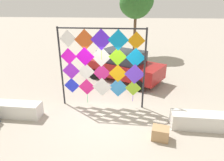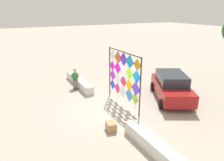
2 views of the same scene
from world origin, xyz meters
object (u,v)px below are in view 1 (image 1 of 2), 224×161
kite_display_rack (102,63)px  cardboard_box_large (160,133)px  tree_palm_like (136,2)px  parked_car (123,65)px

kite_display_rack → cardboard_box_large: bearing=-42.4°
cardboard_box_large → tree_palm_like: tree_palm_like is taller
cardboard_box_large → tree_palm_like: 11.65m
cardboard_box_large → tree_palm_like: (-0.88, 10.93, 3.96)m
kite_display_rack → tree_palm_like: bearing=82.0°
cardboard_box_large → tree_palm_like: size_ratio=0.09×
tree_palm_like → kite_display_rack: bearing=-98.0°
kite_display_rack → cardboard_box_large: size_ratio=6.54×
kite_display_rack → parked_car: kite_display_rack is taller
parked_car → cardboard_box_large: size_ratio=8.83×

